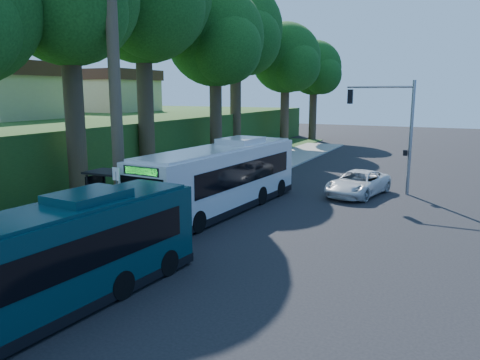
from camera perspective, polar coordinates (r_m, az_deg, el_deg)
The scene contains 16 objects.
ground at distance 22.56m, azimuth 4.58°, elevation -5.56°, with size 140.00×140.00×0.00m, color black.
sidewalk at distance 25.97m, azimuth -10.65°, elevation -3.40°, with size 4.50×70.00×0.12m, color gray.
red_curb at distance 21.55m, azimuth -11.97°, elevation -6.38°, with size 0.25×30.00×0.13m, color maroon.
grass_verge at distance 33.25m, azimuth -13.51°, elevation -0.47°, with size 8.00×70.00×0.06m, color #234719.
bus_shelter at distance 23.38m, azimuth -14.83°, elevation -0.76°, with size 3.20×1.51×2.55m.
stop_sign_pole at distance 20.55m, azimuth -14.77°, elevation -1.53°, with size 0.35×0.06×3.17m.
traffic_signal_pole at distance 30.55m, azimuth 18.29°, elevation 6.64°, with size 4.10×0.30×7.00m.
hillside_backdrop at distance 49.20m, azimuth -18.33°, elevation 5.68°, with size 24.00×60.00×8.80m.
tree_0 at distance 28.93m, azimuth -20.19°, elevation 19.83°, with size 8.40×8.00×15.70m.
tree_2 at distance 41.40m, azimuth -2.93°, elevation 16.49°, with size 8.82×8.40×15.12m.
tree_3 at distance 49.53m, azimuth -0.44°, elevation 17.31°, with size 10.08×9.60×17.28m.
tree_4 at distance 55.71m, azimuth 5.66°, elevation 14.20°, with size 8.40×8.00×14.14m.
tree_5 at distance 62.95m, azimuth 9.08°, elevation 13.02°, with size 7.35×7.00×12.86m.
white_bus at distance 25.04m, azimuth -2.13°, elevation 0.40°, with size 3.60×12.75×3.75m.
teal_bus at distance 14.43m, azimuth -22.87°, elevation -9.17°, with size 3.34×11.29×3.32m.
pickup at distance 29.74m, azimuth 14.19°, elevation -0.38°, with size 2.50×5.43×1.51m, color silver.
Camera 1 is at (7.71, -20.24, 6.32)m, focal length 35.00 mm.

